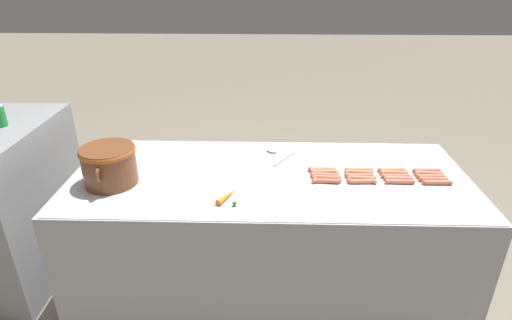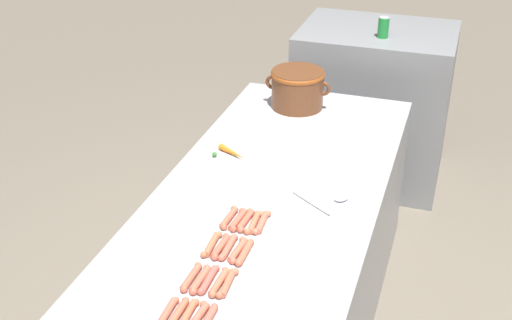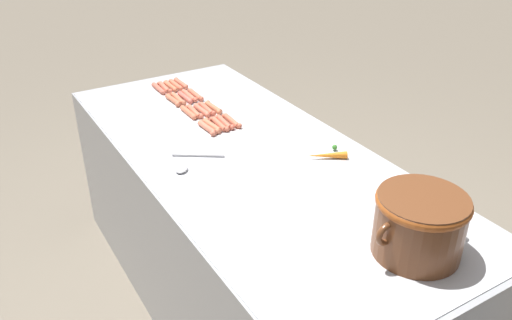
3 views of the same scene
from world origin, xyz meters
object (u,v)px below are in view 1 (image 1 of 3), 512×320
at_px(hot_dog_3, 327,181).
at_px(hot_dog_12, 429,173).
at_px(hot_dog_5, 399,178).
at_px(bean_pot, 109,163).
at_px(hot_dog_2, 362,181).
at_px(hot_dog_6, 361,178).
at_px(hot_dog_1, 400,182).
at_px(hot_dog_11, 325,175).
at_px(hot_dog_4, 433,179).
at_px(hot_dog_7, 326,178).
at_px(hot_dog_16, 427,171).
at_px(hot_dog_15, 324,172).
at_px(hot_dog_18, 359,170).
at_px(soda_can, 0,116).
at_px(hot_dog_17, 392,170).
at_px(hot_dog_19, 322,169).
at_px(hot_dog_0, 437,182).
at_px(carrot, 228,196).
at_px(hot_dog_10, 359,176).
at_px(hot_dog_8, 431,176).
at_px(hot_dog_13, 394,173).
at_px(hot_dog_9, 396,176).
at_px(serving_spoon, 276,153).
at_px(hot_dog_14, 359,172).

relative_size(hot_dog_3, hot_dog_12, 1.00).
xyz_separation_m(hot_dog_5, bean_pot, (-0.07, 1.53, 0.10)).
relative_size(hot_dog_2, hot_dog_6, 1.00).
relative_size(hot_dog_1, hot_dog_11, 1.00).
relative_size(hot_dog_2, hot_dog_4, 1.00).
relative_size(hot_dog_7, hot_dog_16, 1.00).
bearing_deg(bean_pot, hot_dog_12, -85.52).
relative_size(hot_dog_6, hot_dog_15, 1.00).
distance_m(hot_dog_18, soda_can, 2.09).
relative_size(hot_dog_11, hot_dog_16, 1.00).
distance_m(hot_dog_17, hot_dog_19, 0.39).
relative_size(hot_dog_12, hot_dog_16, 1.00).
relative_size(hot_dog_0, hot_dog_1, 1.00).
relative_size(hot_dog_2, hot_dog_19, 1.00).
bearing_deg(hot_dog_7, soda_can, 82.15).
height_order(hot_dog_0, hot_dog_6, same).
relative_size(hot_dog_16, hot_dog_17, 1.00).
bearing_deg(hot_dog_15, carrot, 118.58).
relative_size(hot_dog_18, bean_pot, 0.45).
relative_size(hot_dog_10, hot_dog_12, 1.00).
xyz_separation_m(hot_dog_8, hot_dog_18, (0.07, 0.38, 0.00)).
height_order(hot_dog_10, hot_dog_13, same).
xyz_separation_m(hot_dog_10, bean_pot, (-0.10, 1.33, 0.10)).
distance_m(hot_dog_6, hot_dog_8, 0.38).
bearing_deg(hot_dog_12, soda_can, 85.47).
bearing_deg(hot_dog_0, bean_pot, 91.05).
height_order(hot_dog_11, hot_dog_18, same).
height_order(hot_dog_6, hot_dog_9, same).
distance_m(hot_dog_3, hot_dog_7, 0.04).
relative_size(hot_dog_2, hot_dog_16, 1.00).
bearing_deg(hot_dog_1, serving_spoon, 61.88).
bearing_deg(serving_spoon, hot_dog_4, -110.73).
bearing_deg(carrot, hot_dog_5, -76.72).
relative_size(hot_dog_4, hot_dog_14, 1.00).
distance_m(hot_dog_15, bean_pot, 1.15).
bearing_deg(hot_dog_2, hot_dog_11, 70.56).
bearing_deg(hot_dog_15, soda_can, 84.13).
bearing_deg(hot_dog_19, hot_dog_1, -108.11).
height_order(hot_dog_11, hot_dog_13, same).
bearing_deg(hot_dog_9, hot_dog_10, 90.12).
bearing_deg(hot_dog_15, hot_dog_16, -86.73).
height_order(hot_dog_1, serving_spoon, hot_dog_1).
xyz_separation_m(hot_dog_4, hot_dog_6, (0.00, 0.38, 0.00)).
height_order(hot_dog_17, serving_spoon, hot_dog_17).
bearing_deg(hot_dog_17, hot_dog_16, -89.32).
distance_m(hot_dog_9, hot_dog_15, 0.38).
bearing_deg(hot_dog_18, hot_dog_10, 171.14).
distance_m(hot_dog_0, hot_dog_3, 0.58).
bearing_deg(soda_can, serving_spoon, -88.03).
xyz_separation_m(hot_dog_15, carrot, (-0.28, 0.51, 0.00)).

